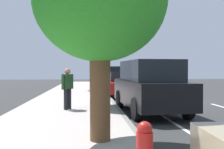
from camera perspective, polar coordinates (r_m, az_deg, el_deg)
The scene contains 14 objects.
ground at distance 14.71m, azimuth 7.93°, elevation -5.38°, with size 61.16×61.16×0.00m, color #303030.
sidewalk at distance 14.36m, azimuth -8.57°, elevation -5.26°, with size 3.92×38.23×0.14m, color #B2A3A0.
curb_edge at distance 14.38m, azimuth -0.39°, elevation -5.24°, with size 0.16×38.23×0.14m, color gray.
lane_stripe_centre at distance 16.62m, azimuth 15.78°, elevation -4.65°, with size 0.14×35.80×0.01m.
lane_stripe_bike_edge at distance 14.58m, azimuth 5.40°, elevation -5.42°, with size 0.12×38.23×0.01m, color white.
parked_pickup_dark_blue_nearest at distance 26.75m, azimuth -0.12°, elevation -0.53°, with size 2.25×5.40×1.95m.
parked_sedan_red_second at distance 16.57m, azimuth 2.35°, elevation -2.04°, with size 2.03×4.49×1.52m.
parked_suv_black_mid at distance 10.27m, azimuth 7.95°, elevation -2.44°, with size 2.22×4.82×1.99m.
bicycle_at_curb at distance 21.60m, azimuth -0.72°, elevation -2.36°, with size 1.35×1.10×0.72m.
cyclist_with_backpack at distance 22.03m, azimuth -1.37°, elevation -0.70°, with size 0.55×0.54×1.61m.
street_tree_near_cyclist at distance 20.56m, azimuth -4.35°, elevation 8.65°, with size 3.76×3.76×6.30m.
street_tree_mid_block at distance 11.61m, azimuth -3.80°, elevation 10.49°, with size 2.71×2.71×4.60m.
street_tree_far_end at distance 5.88m, azimuth -2.55°, elevation 15.34°, with size 2.84×2.84×4.32m.
pedestrian_on_phone at distance 10.27m, azimuth -9.44°, elevation -2.52°, with size 0.42×0.51×1.56m.
Camera 1 is at (3.28, 14.25, 1.65)m, focal length 43.02 mm.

